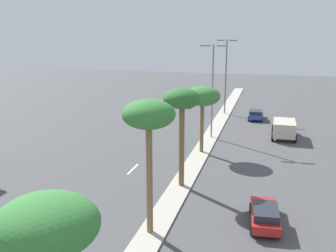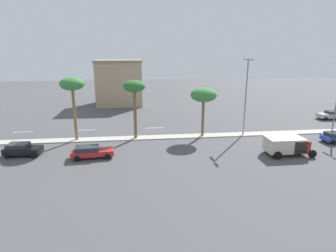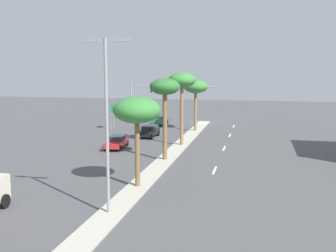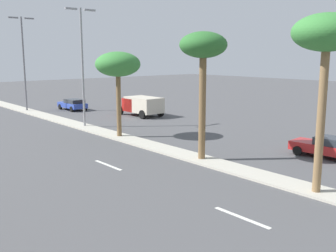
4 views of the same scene
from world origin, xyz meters
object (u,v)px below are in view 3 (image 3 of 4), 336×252
(sedan_green_leading, at_px, (160,120))
(sedan_red_right, at_px, (117,141))
(palm_tree_leading, at_px, (196,87))
(palm_tree_front, at_px, (165,90))
(directional_road_sign, at_px, (112,111))
(palm_tree_mid, at_px, (182,82))
(palm_tree_trailing, at_px, (137,111))
(traffic_signal_gantry, at_px, (152,97))
(sedan_black_center, at_px, (149,131))
(street_lamp_center, at_px, (107,113))

(sedan_green_leading, height_order, sedan_red_right, sedan_red_right)
(palm_tree_leading, xyz_separation_m, sedan_green_leading, (6.42, -5.43, -5.42))
(palm_tree_leading, bearing_deg, palm_tree_front, 89.79)
(directional_road_sign, bearing_deg, palm_tree_mid, 139.53)
(sedan_red_right, bearing_deg, palm_tree_trailing, 114.96)
(traffic_signal_gantry, relative_size, palm_tree_leading, 2.01)
(palm_tree_mid, relative_size, sedan_green_leading, 2.02)
(traffic_signal_gantry, relative_size, sedan_black_center, 3.49)
(street_lamp_center, bearing_deg, palm_tree_trailing, -91.04)
(palm_tree_trailing, xyz_separation_m, sedan_black_center, (5.04, -22.18, -4.96))
(palm_tree_leading, xyz_separation_m, palm_tree_front, (0.07, 19.11, 0.65))
(palm_tree_leading, distance_m, sedan_black_center, 9.68)
(sedan_green_leading, xyz_separation_m, sedan_red_right, (0.28, 19.57, -0.01))
(traffic_signal_gantry, bearing_deg, palm_tree_trailing, 102.85)
(palm_tree_leading, height_order, palm_tree_front, palm_tree_front)
(sedan_green_leading, bearing_deg, palm_tree_leading, 139.75)
(street_lamp_center, bearing_deg, sedan_red_right, -72.05)
(sedan_black_center, xyz_separation_m, sedan_green_leading, (1.31, -11.65, -0.03))
(street_lamp_center, height_order, sedan_black_center, street_lamp_center)
(palm_tree_front, bearing_deg, directional_road_sign, -56.71)
(palm_tree_mid, distance_m, palm_tree_front, 7.88)
(palm_tree_leading, height_order, sedan_red_right, palm_tree_leading)
(directional_road_sign, bearing_deg, sedan_green_leading, -131.85)
(palm_tree_mid, relative_size, palm_tree_trailing, 1.24)
(directional_road_sign, xyz_separation_m, sedan_black_center, (-6.95, 5.35, -1.89))
(directional_road_sign, relative_size, street_lamp_center, 0.36)
(sedan_red_right, bearing_deg, palm_tree_mid, -157.05)
(palm_tree_trailing, relative_size, sedan_red_right, 1.42)
(palm_tree_front, xyz_separation_m, sedan_black_center, (5.03, -12.90, -6.04))
(directional_road_sign, height_order, palm_tree_leading, palm_tree_leading)
(palm_tree_front, distance_m, sedan_green_leading, 26.07)
(palm_tree_mid, bearing_deg, palm_tree_front, 88.61)
(sedan_red_right, bearing_deg, sedan_green_leading, -90.83)
(traffic_signal_gantry, bearing_deg, palm_tree_front, 106.76)
(palm_tree_leading, distance_m, palm_tree_trailing, 28.40)
(directional_road_sign, distance_m, sedan_black_center, 8.97)
(directional_road_sign, bearing_deg, palm_tree_front, 123.29)
(palm_tree_trailing, xyz_separation_m, street_lamp_center, (0.11, 5.90, 0.48))
(palm_tree_mid, distance_m, street_lamp_center, 23.07)
(directional_road_sign, bearing_deg, sedan_black_center, 142.39)
(palm_tree_leading, height_order, palm_tree_mid, palm_tree_mid)
(palm_tree_trailing, distance_m, sedan_green_leading, 34.78)
(sedan_black_center, relative_size, sedan_red_right, 0.87)
(palm_tree_mid, distance_m, sedan_black_center, 9.75)
(palm_tree_mid, xyz_separation_m, sedan_black_center, (5.22, -5.03, -6.52))
(palm_tree_leading, bearing_deg, directional_road_sign, 4.09)
(palm_tree_leading, distance_m, street_lamp_center, 34.29)
(traffic_signal_gantry, xyz_separation_m, directional_road_sign, (3.31, 10.55, -1.35))
(traffic_signal_gantry, relative_size, palm_tree_trailing, 2.14)
(palm_tree_leading, height_order, street_lamp_center, street_lamp_center)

